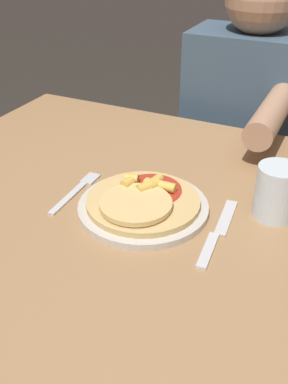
{
  "coord_description": "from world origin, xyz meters",
  "views": [
    {
      "loc": [
        0.3,
        -0.66,
        1.25
      ],
      "look_at": [
        -0.02,
        0.0,
        0.79
      ],
      "focal_mm": 42.0,
      "sensor_mm": 36.0,
      "label": 1
    }
  ],
  "objects_px": {
    "knife": "(218,233)",
    "person_diner": "(246,126)",
    "plate": "(144,206)",
    "dining_table": "(150,253)",
    "pizza": "(143,199)",
    "drinking_glass": "(276,192)",
    "fork": "(78,190)"
  },
  "relations": [
    {
      "from": "knife",
      "to": "person_diner",
      "type": "bearing_deg",
      "value": 99.43
    },
    {
      "from": "plate",
      "to": "knife",
      "type": "distance_m",
      "value": 0.16
    },
    {
      "from": "dining_table",
      "to": "pizza",
      "type": "bearing_deg",
      "value": 177.34
    },
    {
      "from": "drinking_glass",
      "to": "person_diner",
      "type": "xyz_separation_m",
      "value": [
        -0.19,
        0.57,
        -0.12
      ]
    },
    {
      "from": "dining_table",
      "to": "drinking_glass",
      "type": "bearing_deg",
      "value": 22.96
    },
    {
      "from": "knife",
      "to": "dining_table",
      "type": "bearing_deg",
      "value": 175.39
    },
    {
      "from": "knife",
      "to": "person_diner",
      "type": "height_order",
      "value": "person_diner"
    },
    {
      "from": "dining_table",
      "to": "plate",
      "type": "bearing_deg",
      "value": 166.24
    },
    {
      "from": "plate",
      "to": "person_diner",
      "type": "height_order",
      "value": "person_diner"
    },
    {
      "from": "plate",
      "to": "person_diner",
      "type": "relative_size",
      "value": 0.22
    },
    {
      "from": "fork",
      "to": "drinking_glass",
      "type": "xyz_separation_m",
      "value": [
        0.39,
        0.09,
        0.05
      ]
    },
    {
      "from": "pizza",
      "to": "drinking_glass",
      "type": "distance_m",
      "value": 0.25
    },
    {
      "from": "dining_table",
      "to": "person_diner",
      "type": "xyz_separation_m",
      "value": [
        0.03,
        0.66,
        0.03
      ]
    },
    {
      "from": "fork",
      "to": "drinking_glass",
      "type": "bearing_deg",
      "value": 12.5
    },
    {
      "from": "dining_table",
      "to": "fork",
      "type": "distance_m",
      "value": 0.2
    },
    {
      "from": "fork",
      "to": "drinking_glass",
      "type": "relative_size",
      "value": 1.66
    },
    {
      "from": "dining_table",
      "to": "pizza",
      "type": "distance_m",
      "value": 0.13
    },
    {
      "from": "drinking_glass",
      "to": "fork",
      "type": "bearing_deg",
      "value": -167.5
    },
    {
      "from": "knife",
      "to": "pizza",
      "type": "bearing_deg",
      "value": 175.59
    },
    {
      "from": "pizza",
      "to": "knife",
      "type": "xyz_separation_m",
      "value": [
        0.16,
        -0.01,
        -0.02
      ]
    },
    {
      "from": "plate",
      "to": "drinking_glass",
      "type": "xyz_separation_m",
      "value": [
        0.23,
        0.09,
        0.05
      ]
    },
    {
      "from": "person_diner",
      "to": "knife",
      "type": "bearing_deg",
      "value": -80.57
    },
    {
      "from": "knife",
      "to": "drinking_glass",
      "type": "relative_size",
      "value": 2.09
    },
    {
      "from": "plate",
      "to": "pizza",
      "type": "height_order",
      "value": "pizza"
    },
    {
      "from": "dining_table",
      "to": "person_diner",
      "type": "relative_size",
      "value": 1.02
    },
    {
      "from": "fork",
      "to": "person_diner",
      "type": "distance_m",
      "value": 0.69
    },
    {
      "from": "plate",
      "to": "fork",
      "type": "relative_size",
      "value": 1.47
    },
    {
      "from": "pizza",
      "to": "fork",
      "type": "bearing_deg",
      "value": 178.01
    },
    {
      "from": "pizza",
      "to": "person_diner",
      "type": "height_order",
      "value": "person_diner"
    },
    {
      "from": "plate",
      "to": "fork",
      "type": "bearing_deg",
      "value": 179.13
    },
    {
      "from": "dining_table",
      "to": "pizza",
      "type": "xyz_separation_m",
      "value": [
        -0.02,
        0.0,
        0.13
      ]
    },
    {
      "from": "pizza",
      "to": "drinking_glass",
      "type": "bearing_deg",
      "value": 21.38
    }
  ]
}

